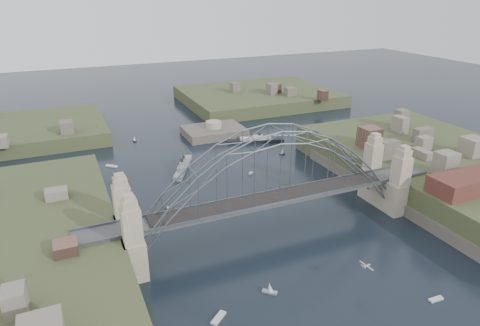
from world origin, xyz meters
name	(u,v)px	position (x,y,z in m)	size (l,w,h in m)	color
ground	(272,231)	(0.00, 0.00, 0.00)	(500.00, 500.00, 0.00)	black
bridge	(273,182)	(0.00, 0.00, 12.32)	(84.00, 13.80, 24.60)	#474749
shore_east	(455,181)	(57.32, 0.00, 1.97)	(50.50, 90.00, 12.00)	#3C4526
headland_nw	(20,137)	(-55.00, 95.00, 0.50)	(60.00, 45.00, 9.00)	#3C4526
headland_ne	(258,100)	(50.00, 110.00, 0.75)	(70.00, 55.00, 9.50)	#3C4526
fort_island	(214,136)	(12.00, 70.00, -0.34)	(22.00, 16.00, 9.40)	#534C41
wharf_shed	(471,182)	(44.00, -14.00, 10.00)	(20.00, 8.00, 4.00)	#592D26
naval_cruiser_near	(183,167)	(-8.15, 42.86, 0.85)	(10.48, 17.25, 5.45)	gray
naval_cruiser_far	(99,133)	(-27.81, 87.41, 0.92)	(5.47, 17.74, 5.94)	gray
ocean_liner	(256,140)	(22.91, 56.24, 0.77)	(20.11, 8.76, 4.96)	black
aeroplane	(366,266)	(6.21, -24.52, 4.71)	(1.80, 3.32, 0.48)	silver
small_boat_a	(170,208)	(-18.71, 19.35, 0.29)	(2.24, 1.16, 1.43)	silver
small_boat_b	(251,173)	(9.19, 31.12, 0.29)	(1.97, 1.62, 1.43)	silver
small_boat_c	(270,289)	(-10.31, -18.91, 0.80)	(2.64, 2.54, 2.38)	silver
small_boat_d	(282,152)	(25.81, 41.70, 0.96)	(1.91, 1.01, 2.38)	silver
small_boat_e	(111,166)	(-28.05, 53.78, 0.15)	(3.71, 3.53, 0.45)	silver
small_boat_f	(183,157)	(-5.41, 52.15, 0.29)	(1.10, 1.85, 1.43)	silver
small_boat_g	(436,299)	(15.81, -32.50, 0.15)	(2.78, 1.06, 0.45)	silver
small_boat_h	(134,139)	(-16.94, 74.79, 0.94)	(1.32, 2.12, 2.38)	silver
small_boat_i	(345,173)	(35.35, 20.01, 0.15)	(1.97, 2.77, 0.45)	silver
small_boat_j	(218,318)	(-21.21, -21.35, 0.15)	(3.40, 3.05, 0.45)	silver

